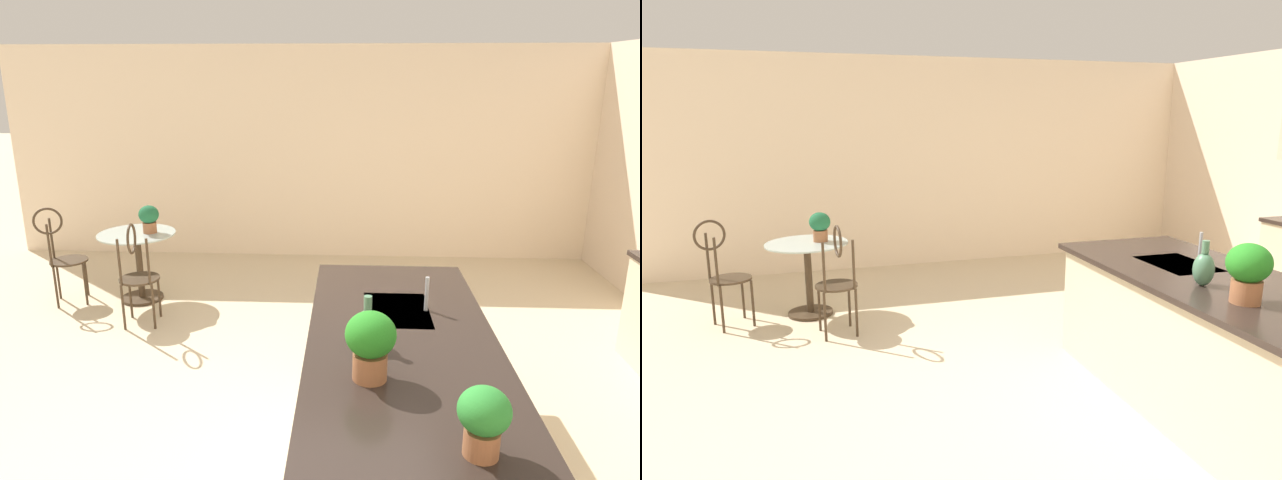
{
  "view_description": "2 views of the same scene",
  "coord_description": "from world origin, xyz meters",
  "views": [
    {
      "loc": [
        3.05,
        0.55,
        2.33
      ],
      "look_at": [
        -1.19,
        0.32,
        1.09
      ],
      "focal_mm": 31.8,
      "sensor_mm": 36.0,
      "label": 1
    },
    {
      "loc": [
        3.07,
        -1.76,
        1.96
      ],
      "look_at": [
        -1.01,
        -0.54,
        1.02
      ],
      "focal_mm": 31.68,
      "sensor_mm": 36.0,
      "label": 2
    }
  ],
  "objects": [
    {
      "name": "ground_plane",
      "position": [
        0.0,
        0.0,
        0.0
      ],
      "size": [
        40.0,
        40.0,
        0.0
      ],
      "primitive_type": "plane",
      "color": "beige"
    },
    {
      "name": "wall_left_window",
      "position": [
        -4.26,
        0.0,
        1.35
      ],
      "size": [
        0.12,
        7.8,
        2.7
      ],
      "primitive_type": "cube",
      "color": "beige",
      "rests_on": "ground"
    },
    {
      "name": "kitchen_island",
      "position": [
        0.3,
        0.85,
        0.46
      ],
      "size": [
        2.8,
        1.06,
        0.92
      ],
      "color": "beige",
      "rests_on": "ground"
    },
    {
      "name": "bistro_table",
      "position": [
        -2.55,
        -1.68,
        0.45
      ],
      "size": [
        0.8,
        0.8,
        0.74
      ],
      "color": "#3D2D1E",
      "rests_on": "ground"
    },
    {
      "name": "chair_near_window",
      "position": [
        -2.41,
        -2.45,
        0.57
      ],
      "size": [
        0.5,
        0.52,
        1.04
      ],
      "color": "#3D2D1E",
      "rests_on": "ground"
    },
    {
      "name": "chair_by_island",
      "position": [
        -1.88,
        -1.45,
        0.57
      ],
      "size": [
        0.5,
        0.43,
        1.04
      ],
      "color": "#3D2D1E",
      "rests_on": "ground"
    },
    {
      "name": "sink_faucet",
      "position": [
        -0.25,
        1.03,
        1.03
      ],
      "size": [
        0.02,
        0.02,
        0.22
      ],
      "primitive_type": "cylinder",
      "color": "#B2B5BA",
      "rests_on": "kitchen_island"
    },
    {
      "name": "potted_plant_on_table",
      "position": [
        -2.57,
        -1.55,
        0.91
      ],
      "size": [
        0.21,
        0.21,
        0.29
      ],
      "color": "#9E603D",
      "rests_on": "bistro_table"
    },
    {
      "name": "potted_plant_counter_near",
      "position": [
        0.6,
        0.65,
        1.12
      ],
      "size": [
        0.25,
        0.25,
        0.35
      ],
      "color": "#9E603D",
      "rests_on": "kitchen_island"
    },
    {
      "name": "potted_plant_counter_far",
      "position": [
        1.15,
        1.07,
        1.08
      ],
      "size": [
        0.2,
        0.2,
        0.29
      ],
      "color": "#9E603D",
      "rests_on": "kitchen_island"
    },
    {
      "name": "vase_on_counter",
      "position": [
        0.25,
        0.65,
        1.03
      ],
      "size": [
        0.13,
        0.13,
        0.29
      ],
      "color": "#4C7A5B",
      "rests_on": "kitchen_island"
    }
  ]
}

